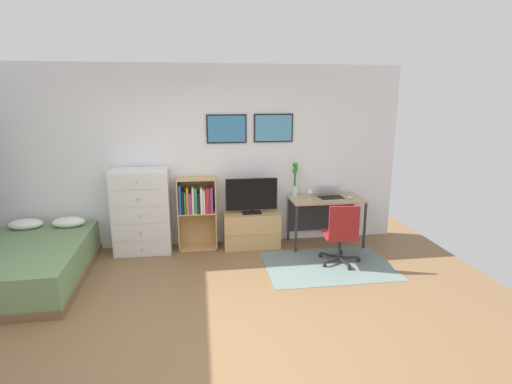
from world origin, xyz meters
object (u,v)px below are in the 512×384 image
object	(u,v)px
laptop	(329,193)
bamboo_vase	(295,179)
television	(252,196)
dresser	(142,212)
office_chair	(342,233)
bed	(31,263)
computer_mouse	(349,198)
wine_glass	(310,191)
desk	(325,206)
bookshelf	(196,206)
tv_stand	(251,230)

from	to	relation	value
laptop	bamboo_vase	size ratio (longest dim) A/B	0.84
television	bamboo_vase	distance (m)	0.73
dresser	office_chair	size ratio (longest dim) A/B	1.44
bed	computer_mouse	xyz separation A→B (m)	(4.33, 0.62, 0.52)
dresser	wine_glass	bearing A→B (deg)	-2.72
laptop	computer_mouse	distance (m)	0.31
wine_glass	desk	bearing A→B (deg)	24.70
television	office_chair	world-z (taller)	television
office_chair	laptop	distance (m)	0.91
office_chair	computer_mouse	xyz separation A→B (m)	(0.36, 0.70, 0.30)
dresser	bookshelf	xyz separation A→B (m)	(0.78, 0.06, 0.03)
tv_stand	desk	bearing A→B (deg)	-0.30
office_chair	bamboo_vase	distance (m)	1.18
wine_glass	television	bearing A→B (deg)	172.76
dresser	bookshelf	size ratio (longest dim) A/B	1.15
laptop	computer_mouse	xyz separation A→B (m)	(0.27, -0.14, -0.05)
desk	bookshelf	bearing A→B (deg)	178.51
bookshelf	laptop	size ratio (longest dim) A/B	2.42
dresser	laptop	world-z (taller)	dresser
television	computer_mouse	world-z (taller)	television
television	computer_mouse	distance (m)	1.48
office_chair	desk	bearing A→B (deg)	95.55
dresser	television	bearing A→B (deg)	-0.26
television	laptop	distance (m)	1.20
dresser	bookshelf	distance (m)	0.78
laptop	desk	bearing A→B (deg)	156.97
television	desk	xyz separation A→B (m)	(1.14, 0.02, -0.20)
television	bamboo_vase	world-z (taller)	bamboo_vase
laptop	wine_glass	size ratio (longest dim) A/B	2.47
wine_glass	tv_stand	bearing A→B (deg)	171.31
office_chair	television	bearing A→B (deg)	150.49
bed	wine_glass	size ratio (longest dim) A/B	11.16
dresser	television	world-z (taller)	dresser
bed	laptop	distance (m)	4.16
bookshelf	television	size ratio (longest dim) A/B	1.40
dresser	desk	distance (m)	2.74
television	wine_glass	xyz separation A→B (m)	(0.86, -0.11, 0.08)
tv_stand	television	size ratio (longest dim) A/B	1.09
bed	bamboo_vase	bearing A→B (deg)	12.59
wine_glass	laptop	bearing A→B (deg)	17.54
tv_stand	desk	distance (m)	1.19
desk	wine_glass	world-z (taller)	wine_glass
bamboo_vase	computer_mouse	bearing A→B (deg)	-18.44
bed	office_chair	size ratio (longest dim) A/B	2.34
dresser	bed	bearing A→B (deg)	-148.44
dresser	office_chair	world-z (taller)	dresser
bed	dresser	world-z (taller)	dresser
bed	desk	xyz separation A→B (m)	(4.00, 0.78, 0.36)
tv_stand	desk	world-z (taller)	desk
office_chair	wine_glass	distance (m)	0.87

